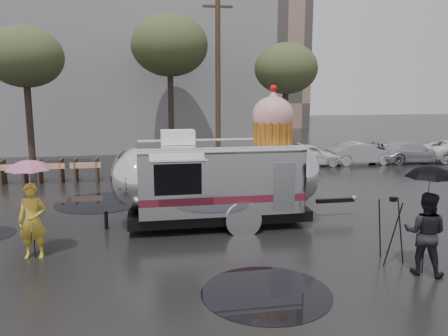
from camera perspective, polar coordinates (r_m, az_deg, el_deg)
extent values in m
plane|color=black|center=(10.56, -1.66, -11.64)|extent=(120.00, 120.00, 0.00)
cylinder|color=black|center=(16.17, -15.90, -4.33)|extent=(3.12, 3.12, 0.01)
cylinder|color=black|center=(8.91, 5.53, -15.89)|extent=(2.57, 2.57, 0.01)
cube|color=slate|center=(33.91, -14.98, 14.03)|extent=(22.00, 12.00, 13.00)
cylinder|color=#473323|center=(24.05, -0.80, 11.40)|extent=(0.28, 0.28, 9.00)
cube|color=#473323|center=(24.44, -0.82, 20.34)|extent=(1.60, 0.12, 0.12)
cylinder|color=#382D26|center=(23.40, -24.13, 6.73)|extent=(0.32, 0.32, 5.85)
ellipsoid|color=#364023|center=(23.44, -24.59, 13.08)|extent=(3.64, 3.64, 2.86)
cylinder|color=#382D26|center=(24.76, -6.96, 8.69)|extent=(0.32, 0.32, 6.75)
ellipsoid|color=#364023|center=(24.88, -7.11, 15.61)|extent=(4.20, 4.20, 3.30)
cylinder|color=#382D26|center=(23.93, 7.97, 7.00)|extent=(0.32, 0.32, 5.40)
ellipsoid|color=#364023|center=(23.93, 8.11, 12.75)|extent=(3.36, 3.36, 2.64)
cube|color=#473323|center=(20.89, -26.91, -0.47)|extent=(0.08, 0.80, 1.00)
cube|color=#473323|center=(20.65, -24.52, -0.40)|extent=(0.08, 0.80, 1.00)
cube|color=#E5590C|center=(20.37, -26.06, 0.07)|extent=(1.30, 0.04, 0.25)
cube|color=#473323|center=(20.51, -22.90, -0.35)|extent=(0.08, 0.80, 1.00)
cube|color=#473323|center=(20.33, -20.43, -0.27)|extent=(0.08, 0.80, 1.00)
cube|color=#E5590C|center=(20.01, -21.93, 0.20)|extent=(1.30, 0.04, 0.25)
cube|color=#473323|center=(20.23, -18.76, -0.22)|extent=(0.08, 0.80, 1.00)
cube|color=#473323|center=(20.11, -16.22, -0.15)|extent=(0.08, 0.80, 1.00)
cube|color=#E5590C|center=(19.76, -17.67, 0.34)|extent=(1.30, 0.04, 0.25)
imported|color=silver|center=(23.51, 10.93, 1.97)|extent=(4.00, 1.80, 1.40)
imported|color=#B2B2B7|center=(24.75, 17.43, 2.09)|extent=(4.00, 1.80, 1.40)
imported|color=#B2B2B7|center=(26.27, 23.25, 2.21)|extent=(4.20, 1.80, 1.44)
cube|color=silver|center=(12.84, -0.88, -0.94)|extent=(4.59, 2.42, 1.87)
ellipsoid|color=silver|center=(13.41, 8.82, -0.60)|extent=(1.57, 2.40, 1.87)
ellipsoid|color=silver|center=(12.67, -11.15, -1.28)|extent=(1.57, 2.40, 1.87)
cube|color=black|center=(13.09, -0.87, -5.65)|extent=(5.22, 2.11, 0.31)
cylinder|color=black|center=(12.18, 2.42, -6.86)|extent=(0.73, 0.23, 0.73)
cylinder|color=black|center=(14.20, 0.49, -4.40)|extent=(0.73, 0.23, 0.73)
cylinder|color=silver|center=(12.03, 2.58, -6.81)|extent=(1.00, 0.11, 1.00)
cube|color=black|center=(14.15, 14.32, -4.12)|extent=(1.25, 0.13, 0.12)
sphere|color=silver|center=(14.41, 16.59, -3.77)|extent=(0.17, 0.17, 0.17)
cylinder|color=black|center=(13.00, -15.13, -6.59)|extent=(0.10, 0.10, 0.52)
cube|color=maroon|center=(11.80, 0.10, -4.25)|extent=(4.58, 0.05, 0.21)
cube|color=maroon|center=(14.09, -1.68, -1.91)|extent=(4.58, 0.05, 0.21)
cube|color=black|center=(11.49, -6.03, -1.50)|extent=(1.25, 0.04, 0.83)
cube|color=#BAB4AD|center=(11.15, -5.98, 0.87)|extent=(1.46, 0.52, 0.15)
cube|color=silver|center=(12.12, 7.89, -2.45)|extent=(0.63, 0.03, 1.35)
cube|color=white|center=(12.54, -6.07, 4.03)|extent=(0.94, 0.68, 0.40)
cylinder|color=orange|center=(13.05, 6.37, 4.71)|extent=(1.09, 1.09, 0.62)
ellipsoid|color=pink|center=(13.01, 6.41, 6.91)|extent=(1.21, 1.21, 1.08)
cone|color=pink|center=(13.00, 6.45, 9.29)|extent=(0.52, 0.52, 0.42)
sphere|color=red|center=(13.00, 6.47, 10.30)|extent=(0.21, 0.21, 0.21)
imported|color=gold|center=(11.22, -23.72, -6.34)|extent=(0.68, 0.48, 1.80)
imported|color=#FF9BCE|center=(10.98, -24.11, -0.98)|extent=(1.22, 1.22, 0.83)
cylinder|color=black|center=(11.24, -23.70, -6.70)|extent=(0.02, 0.02, 1.65)
imported|color=black|center=(10.35, 24.78, -7.75)|extent=(0.97, 0.92, 1.80)
imported|color=black|center=(10.10, 25.22, -1.93)|extent=(1.23, 1.23, 0.84)
cylinder|color=black|center=(10.37, 24.75, -8.14)|extent=(0.02, 0.02, 1.65)
cylinder|color=black|center=(10.95, 22.05, -7.53)|extent=(0.07, 0.34, 1.49)
cylinder|color=black|center=(10.87, 19.68, -7.50)|extent=(0.28, 0.23, 1.49)
cylinder|color=black|center=(10.54, 21.20, -8.14)|extent=(0.32, 0.15, 1.49)
cube|color=black|center=(10.59, 21.23, -3.82)|extent=(0.14, 0.12, 0.10)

